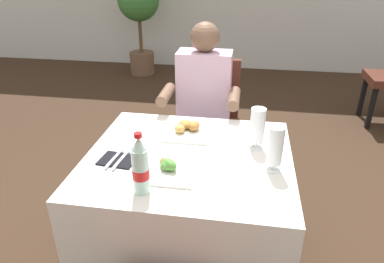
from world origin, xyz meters
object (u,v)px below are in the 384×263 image
(beer_glass_middle, at_px, (275,148))
(cola_bottle_primary, at_px, (140,167))
(seated_diner_far, at_px, (203,106))
(plate_far_diner, at_px, (187,129))
(beer_glass_left, at_px, (257,128))
(potted_plant_corner, at_px, (139,11))
(chair_far_diner_seat, at_px, (208,120))
(main_dining_table, at_px, (189,185))
(napkin_cutlery_set, at_px, (118,160))
(plate_near_camera, at_px, (168,168))

(beer_glass_middle, height_order, cola_bottle_primary, cola_bottle_primary)
(seated_diner_far, bearing_deg, plate_far_diner, -92.53)
(beer_glass_left, bearing_deg, potted_plant_corner, 115.46)
(cola_bottle_primary, height_order, potted_plant_corner, potted_plant_corner)
(chair_far_diner_seat, relative_size, potted_plant_corner, 0.71)
(seated_diner_far, distance_m, potted_plant_corner, 3.16)
(beer_glass_middle, bearing_deg, potted_plant_corner, 115.24)
(main_dining_table, height_order, beer_glass_left, beer_glass_left)
(beer_glass_middle, relative_size, napkin_cutlery_set, 1.12)
(beer_glass_left, height_order, beer_glass_middle, beer_glass_middle)
(cola_bottle_primary, height_order, napkin_cutlery_set, cola_bottle_primary)
(main_dining_table, bearing_deg, seated_diner_far, 92.08)
(chair_far_diner_seat, distance_m, potted_plant_corner, 3.08)
(cola_bottle_primary, bearing_deg, beer_glass_left, 43.91)
(seated_diner_far, bearing_deg, beer_glass_middle, -62.09)
(plate_far_diner, bearing_deg, main_dining_table, -78.34)
(chair_far_diner_seat, height_order, plate_near_camera, chair_far_diner_seat)
(seated_diner_far, bearing_deg, main_dining_table, -87.92)
(main_dining_table, distance_m, plate_near_camera, 0.26)
(cola_bottle_primary, relative_size, potted_plant_corner, 0.20)
(main_dining_table, xyz_separation_m, seated_diner_far, (-0.03, 0.74, 0.14))
(potted_plant_corner, bearing_deg, beer_glass_middle, -64.76)
(plate_far_diner, bearing_deg, beer_glass_left, -16.47)
(beer_glass_left, height_order, napkin_cutlery_set, beer_glass_left)
(beer_glass_middle, xyz_separation_m, cola_bottle_primary, (-0.54, -0.25, 0.01))
(beer_glass_left, bearing_deg, plate_far_diner, 163.53)
(chair_far_diner_seat, bearing_deg, plate_far_diner, -94.58)
(chair_far_diner_seat, height_order, potted_plant_corner, potted_plant_corner)
(cola_bottle_primary, distance_m, napkin_cutlery_set, 0.31)
(main_dining_table, xyz_separation_m, napkin_cutlery_set, (-0.33, -0.11, 0.18))
(plate_far_diner, xyz_separation_m, potted_plant_corner, (-1.28, 3.37, 0.14))
(plate_far_diner, height_order, cola_bottle_primary, cola_bottle_primary)
(chair_far_diner_seat, xyz_separation_m, potted_plant_corner, (-1.33, 2.76, 0.36))
(plate_near_camera, height_order, napkin_cutlery_set, plate_near_camera)
(seated_diner_far, relative_size, plate_near_camera, 5.09)
(main_dining_table, xyz_separation_m, plate_near_camera, (-0.07, -0.16, 0.20))
(main_dining_table, height_order, cola_bottle_primary, cola_bottle_primary)
(plate_near_camera, relative_size, beer_glass_left, 1.14)
(main_dining_table, height_order, plate_near_camera, plate_near_camera)
(main_dining_table, distance_m, potted_plant_corner, 3.86)
(chair_far_diner_seat, distance_m, napkin_cutlery_set, 1.03)
(beer_glass_middle, bearing_deg, napkin_cutlery_set, -177.29)
(plate_far_diner, height_order, napkin_cutlery_set, plate_far_diner)
(napkin_cutlery_set, bearing_deg, seated_diner_far, 70.42)
(beer_glass_left, distance_m, napkin_cutlery_set, 0.70)
(chair_far_diner_seat, distance_m, beer_glass_middle, 1.05)
(beer_glass_left, bearing_deg, chair_far_diner_seat, 114.27)
(beer_glass_middle, bearing_deg, plate_far_diner, 145.64)
(napkin_cutlery_set, bearing_deg, plate_near_camera, -11.86)
(potted_plant_corner, bearing_deg, beer_glass_left, -64.54)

